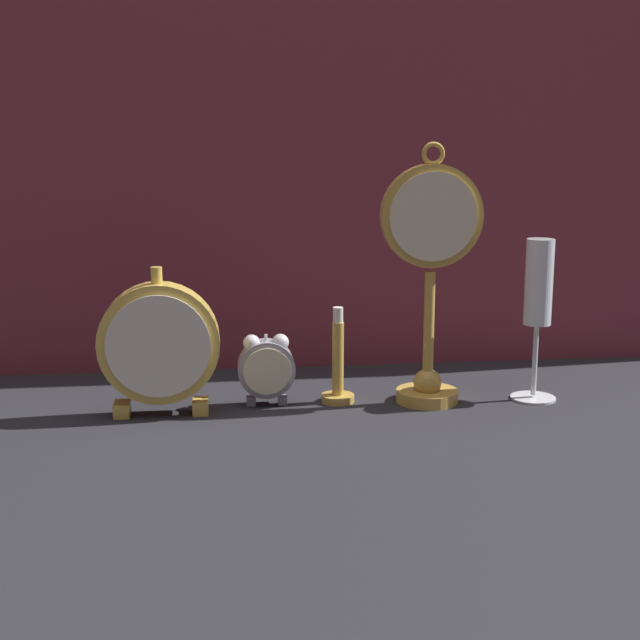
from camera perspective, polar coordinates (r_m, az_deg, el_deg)
The scene contains 7 objects.
ground_plane at distance 1.06m, azimuth 0.51°, elevation -7.44°, with size 4.00×4.00×0.00m, color #232328.
fabric_backdrop_drape at distance 1.32m, azimuth -1.27°, elevation 11.00°, with size 1.57×0.01×0.66m, color brown.
pocket_watch_on_stand at distance 1.16m, azimuth 7.08°, elevation 2.97°, with size 0.13×0.08×0.34m.
alarm_clock_twin_bell at distance 1.16m, azimuth -3.45°, elevation -2.97°, with size 0.07×0.03×0.09m.
mantel_clock_silver at distance 1.13m, azimuth -10.26°, elevation -1.54°, with size 0.15×0.04×0.19m.
champagne_flute at distance 1.20m, azimuth 13.78°, elevation 1.37°, with size 0.06×0.06×0.22m.
brass_candlestick at distance 1.17m, azimuth 1.15°, elevation -3.36°, with size 0.04×0.04×0.13m.
Camera 1 is at (-0.13, -0.99, 0.35)m, focal length 50.00 mm.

